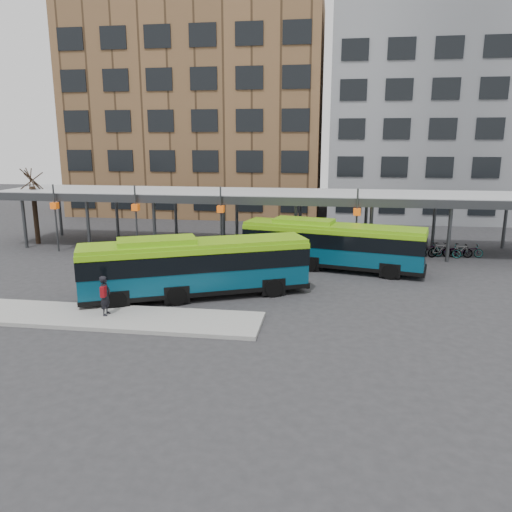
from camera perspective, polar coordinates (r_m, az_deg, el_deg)
The scene contains 10 objects.
ground at distance 24.59m, azimuth -1.95°, elevation -5.47°, with size 120.00×120.00×0.00m, color #28282B.
boarding_island at distance 23.50m, azimuth -16.73°, elevation -6.72°, with size 14.00×3.00×0.18m, color gray.
canopy at distance 36.25m, azimuth 1.60°, elevation 6.92°, with size 40.00×6.53×4.80m.
tree at distance 41.75m, azimuth -23.91°, elevation 4.59°, with size 1.64×1.64×5.60m.
building_brick at distance 56.81m, azimuth -6.33°, elevation 16.28°, with size 26.00×14.00×22.00m, color brown.
building_grey at distance 56.19m, azimuth 21.24°, elevation 14.51°, with size 24.00×14.00×20.00m, color slate.
bus_front at distance 25.43m, azimuth -7.00°, elevation -1.09°, with size 11.40×6.90×3.15m.
bus_rear at distance 31.09m, azimuth 8.62°, elevation 1.39°, with size 11.29×4.79×3.05m.
pedestrian at distance 23.28m, azimuth -16.85°, elevation -4.31°, with size 0.47×0.69×1.80m.
bike_rack at distance 36.55m, azimuth 21.12°, elevation 0.64°, with size 4.59×1.54×1.04m.
Camera 1 is at (4.26, -22.91, 7.87)m, focal length 35.00 mm.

